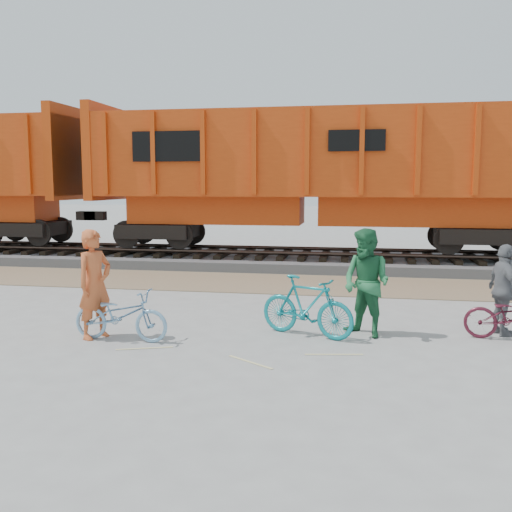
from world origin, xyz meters
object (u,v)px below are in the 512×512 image
at_px(bicycle_teal, 307,306).
at_px(person_solo, 95,284).
at_px(hopper_car_center, 311,172).
at_px(person_woman, 504,290).
at_px(person_man, 366,283).
at_px(bicycle_blue, 121,315).

distance_m(bicycle_teal, person_solo, 3.64).
bearing_deg(bicycle_teal, hopper_car_center, 27.10).
relative_size(bicycle_teal, person_solo, 0.94).
xyz_separation_m(person_solo, person_woman, (6.88, 1.40, -0.13)).
distance_m(person_solo, person_man, 4.63).
xyz_separation_m(bicycle_teal, person_man, (1.00, 0.20, 0.41)).
relative_size(bicycle_blue, person_solo, 0.89).
height_order(bicycle_blue, person_solo, person_solo).
relative_size(person_solo, person_man, 1.00).
relative_size(bicycle_teal, person_woman, 1.10).
bearing_deg(hopper_car_center, bicycle_teal, -85.64).
distance_m(hopper_car_center, bicycle_blue, 10.04).
distance_m(hopper_car_center, person_man, 8.79).
height_order(person_man, person_woman, person_man).
relative_size(person_solo, person_woman, 1.17).
xyz_separation_m(bicycle_blue, bicycle_teal, (3.04, 0.82, 0.09)).
bearing_deg(bicycle_teal, person_woman, -55.88).
bearing_deg(bicycle_blue, hopper_car_center, -11.78).
bearing_deg(bicycle_blue, person_solo, 81.15).
bearing_deg(person_woman, hopper_car_center, 12.66).
relative_size(person_man, person_woman, 1.17).
xyz_separation_m(person_man, person_woman, (2.34, 0.47, -0.14)).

